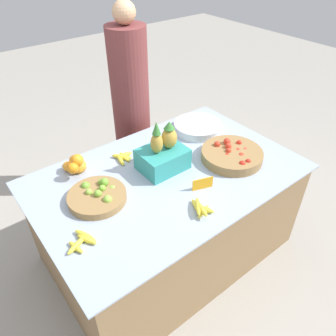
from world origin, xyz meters
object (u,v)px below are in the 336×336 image
price_sign (203,184)px  produce_crate (163,155)px  metal_bowl (198,127)px  vendor_person (132,114)px  lime_bowl (98,196)px  tomato_basket (232,155)px

price_sign → produce_crate: size_ratio=0.36×
metal_bowl → vendor_person: 0.61m
metal_bowl → price_sign: size_ratio=2.89×
lime_bowl → price_sign: 0.66m
lime_bowl → price_sign: bearing=-29.2°
metal_bowl → price_sign: 0.72m
produce_crate → vendor_person: size_ratio=0.22×
tomato_basket → price_sign: tomato_basket is taller
metal_bowl → price_sign: bearing=-129.8°
price_sign → produce_crate: 0.34m
metal_bowl → vendor_person: vendor_person is taller
metal_bowl → vendor_person: size_ratio=0.23×
price_sign → vendor_person: (0.18, 1.10, -0.03)m
price_sign → metal_bowl: bearing=68.7°
tomato_basket → vendor_person: 1.01m
tomato_basket → price_sign: size_ratio=3.26×
metal_bowl → price_sign: (-0.46, -0.56, 0.01)m
tomato_basket → metal_bowl: bearing=80.0°
lime_bowl → vendor_person: 1.08m
price_sign → produce_crate: produce_crate is taller
vendor_person → tomato_basket: bearing=-78.2°
tomato_basket → metal_bowl: size_ratio=1.13×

